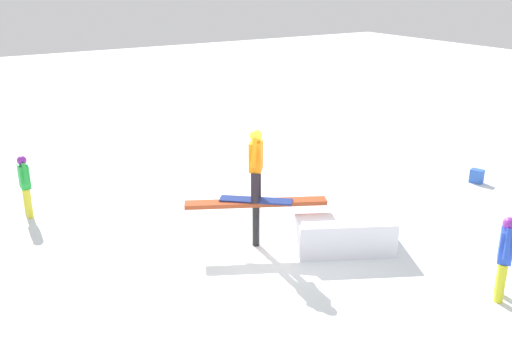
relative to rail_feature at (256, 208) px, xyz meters
name	(u,v)px	position (x,y,z in m)	size (l,w,h in m)	color
ground_plane	(256,245)	(0.00, 0.00, -0.77)	(60.00, 60.00, 0.00)	white
rail_feature	(256,208)	(0.00, 0.00, 0.00)	(2.50, 1.44, 0.91)	black
snow_kicker_ramp	(340,227)	(-1.45, 0.73, -0.45)	(1.80, 1.50, 0.65)	white
main_rider_on_rail	(256,166)	(0.00, 0.00, 0.83)	(1.22, 1.08, 1.38)	navy
bystander_green	(25,183)	(3.41, -3.74, -0.02)	(0.20, 0.57, 1.35)	yellow
bystander_blue	(505,254)	(-2.33, 3.63, 0.01)	(0.55, 0.43, 1.40)	yellow
backpack_on_snow	(477,176)	(-6.45, -0.05, -0.60)	(0.30, 0.22, 0.34)	blue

